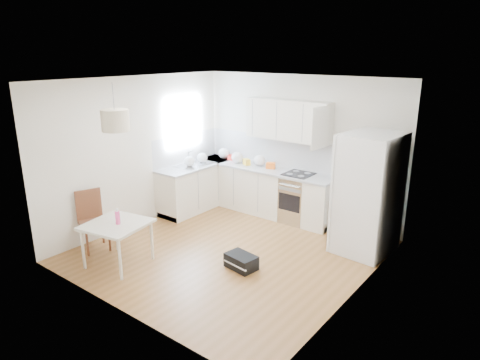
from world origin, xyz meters
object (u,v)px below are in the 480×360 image
Objects in this scene: refrigerator at (369,194)px; gym_bag at (241,261)px; dining_chair at (94,222)px; dining_table at (117,227)px.

gym_bag is (-1.22, -1.72, -0.85)m from refrigerator.
gym_bag is (2.26, 0.94, -0.38)m from dining_chair.
refrigerator is 1.96× the size of dining_table.
dining_table is at bearing -131.34° from refrigerator.
refrigerator reaches higher than dining_table.
refrigerator is at bearing 55.89° from dining_chair.
dining_table is 0.72m from dining_chair.
refrigerator is 2.27m from gym_bag.
dining_table is 1.01× the size of dining_chair.
refrigerator is 4.16× the size of gym_bag.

